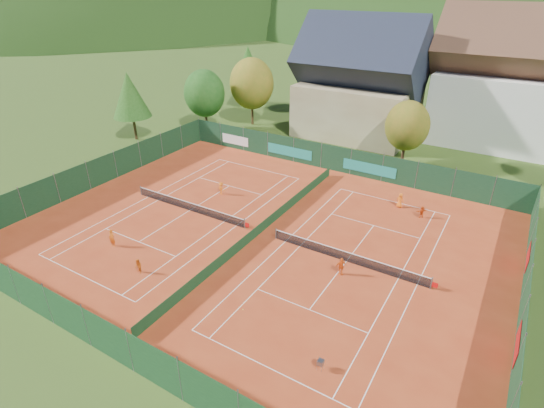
{
  "coord_description": "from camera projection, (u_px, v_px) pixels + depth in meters",
  "views": [
    {
      "loc": [
        17.09,
        -26.24,
        19.49
      ],
      "look_at": [
        0.0,
        2.0,
        2.0
      ],
      "focal_mm": 28.0,
      "sensor_mm": 36.0,
      "label": 1
    }
  ],
  "objects": [
    {
      "name": "tennis_net_right",
      "position": [
        349.0,
        257.0,
        32.81
      ],
      "size": [
        13.3,
        0.1,
        1.02
      ],
      "color": "#59595B",
      "rests_on": "ground"
    },
    {
      "name": "clay_pad",
      "position": [
        260.0,
        233.0,
        36.78
      ],
      "size": [
        40.0,
        32.0,
        0.01
      ],
      "primitive_type": "cube",
      "color": "#A63618",
      "rests_on": "ground"
    },
    {
      "name": "player_right_near",
      "position": [
        341.0,
        266.0,
        31.36
      ],
      "size": [
        0.85,
        0.86,
        1.46
      ],
      "primitive_type": "imported",
      "rotation": [
        0.0,
        0.0,
        0.79
      ],
      "color": "#E45714",
      "rests_on": "ground"
    },
    {
      "name": "player_right_far_a",
      "position": [
        400.0,
        200.0,
        40.71
      ],
      "size": [
        0.75,
        0.51,
        1.48
      ],
      "primitive_type": "imported",
      "rotation": [
        0.0,
        0.0,
        3.08
      ],
      "color": "orange",
      "rests_on": "ground"
    },
    {
      "name": "tree_center",
      "position": [
        407.0,
        126.0,
        48.45
      ],
      "size": [
        5.01,
        5.01,
        7.6
      ],
      "color": "#462A19",
      "rests_on": "ground"
    },
    {
      "name": "player_right_far_b",
      "position": [
        422.0,
        212.0,
        39.01
      ],
      "size": [
        1.03,
        1.0,
        1.17
      ],
      "primitive_type": "imported",
      "rotation": [
        0.0,
        0.0,
        3.9
      ],
      "color": "#D94A13",
      "rests_on": "ground"
    },
    {
      "name": "ball_hopper",
      "position": [
        321.0,
        362.0,
        23.7
      ],
      "size": [
        0.34,
        0.34,
        0.8
      ],
      "color": "slate",
      "rests_on": "ground"
    },
    {
      "name": "chalet",
      "position": [
        359.0,
        87.0,
        57.73
      ],
      "size": [
        16.2,
        12.0,
        16.0
      ],
      "color": "tan",
      "rests_on": "ground"
    },
    {
      "name": "fence_north",
      "position": [
        332.0,
        158.0,
        48.39
      ],
      "size": [
        40.0,
        0.1,
        3.0
      ],
      "color": "#12331D",
      "rests_on": "ground"
    },
    {
      "name": "player_left_mid",
      "position": [
        138.0,
        266.0,
        31.56
      ],
      "size": [
        0.7,
        0.63,
        1.2
      ],
      "primitive_type": "imported",
      "rotation": [
        0.0,
        0.0,
        -0.34
      ],
      "color": "#D05812",
      "rests_on": "ground"
    },
    {
      "name": "tennis_net_left",
      "position": [
        190.0,
        206.0,
        40.13
      ],
      "size": [
        13.3,
        0.1,
        1.02
      ],
      "color": "#59595B",
      "rests_on": "ground"
    },
    {
      "name": "player_left_near",
      "position": [
        112.0,
        238.0,
        34.7
      ],
      "size": [
        0.58,
        0.39,
        1.55
      ],
      "primitive_type": "imported",
      "rotation": [
        0.0,
        0.0,
        0.03
      ],
      "color": "#CD5912",
      "rests_on": "ground"
    },
    {
      "name": "court_markings_left",
      "position": [
        190.0,
        210.0,
        40.43
      ],
      "size": [
        11.03,
        23.83,
        0.0
      ],
      "color": "white",
      "rests_on": "ground"
    },
    {
      "name": "loose_ball_1",
      "position": [
        243.0,
        310.0,
        28.25
      ],
      "size": [
        0.07,
        0.07,
        0.07
      ],
      "primitive_type": "sphere",
      "color": "#CCD833",
      "rests_on": "ground"
    },
    {
      "name": "court_markings_right",
      "position": [
        346.0,
        261.0,
        33.11
      ],
      "size": [
        11.03,
        23.83,
        0.0
      ],
      "color": "white",
      "rests_on": "ground"
    },
    {
      "name": "ground",
      "position": [
        260.0,
        234.0,
        36.79
      ],
      "size": [
        600.0,
        600.0,
        0.0
      ],
      "primitive_type": "plane",
      "color": "#2F4A17",
      "rests_on": "ground"
    },
    {
      "name": "fence_south",
      "position": [
        108.0,
        339.0,
        23.98
      ],
      "size": [
        40.0,
        0.04,
        3.0
      ],
      "color": "#153B1C",
      "rests_on": "ground"
    },
    {
      "name": "loose_ball_2",
      "position": [
        313.0,
        231.0,
        37.06
      ],
      "size": [
        0.07,
        0.07,
        0.07
      ],
      "primitive_type": "sphere",
      "color": "#CCD833",
      "rests_on": "ground"
    },
    {
      "name": "court_divider",
      "position": [
        260.0,
        229.0,
        36.54
      ],
      "size": [
        0.03,
        28.8,
        1.0
      ],
      "color": "#14381B",
      "rests_on": "ground"
    },
    {
      "name": "fence_east",
      "position": [
        525.0,
        299.0,
        26.97
      ],
      "size": [
        0.09,
        32.0,
        3.0
      ],
      "color": "#14381E",
      "rests_on": "ground"
    },
    {
      "name": "tree_west_front",
      "position": [
        204.0,
        93.0,
        59.44
      ],
      "size": [
        5.72,
        5.72,
        8.69
      ],
      "color": "#452F18",
      "rests_on": "ground"
    },
    {
      "name": "tree_west_side",
      "position": [
        130.0,
        95.0,
        55.82
      ],
      "size": [
        5.04,
        5.04,
        9.0
      ],
      "color": "#473119",
      "rests_on": "ground"
    },
    {
      "name": "tree_west_mid",
      "position": [
        252.0,
        84.0,
        61.83
      ],
      "size": [
        6.44,
        6.44,
        9.78
      ],
      "color": "#49341A",
      "rests_on": "ground"
    },
    {
      "name": "loose_ball_0",
      "position": [
        164.0,
        229.0,
        37.37
      ],
      "size": [
        0.07,
        0.07,
        0.07
      ],
      "primitive_type": "sphere",
      "color": "#CCD833",
      "rests_on": "ground"
    },
    {
      "name": "fence_west",
      "position": [
        102.0,
        170.0,
        45.23
      ],
      "size": [
        0.04,
        32.0,
        3.0
      ],
      "color": "#12321A",
      "rests_on": "ground"
    },
    {
      "name": "player_left_far",
      "position": [
        221.0,
        188.0,
        43.22
      ],
      "size": [
        0.96,
        0.68,
        1.34
      ],
      "primitive_type": "imported",
      "rotation": [
        0.0,
        0.0,
        2.91
      ],
      "color": "orange",
      "rests_on": "ground"
    },
    {
      "name": "hotel_block_a",
      "position": [
        521.0,
        89.0,
        53.21
      ],
      "size": [
        21.6,
        11.0,
        17.25
      ],
      "color": "silver",
      "rests_on": "ground"
    },
    {
      "name": "tree_west_back",
      "position": [
        248.0,
        67.0,
        70.31
      ],
      "size": [
        5.6,
        5.6,
        10.0
      ],
      "color": "#492A1A",
      "rests_on": "ground"
    }
  ]
}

